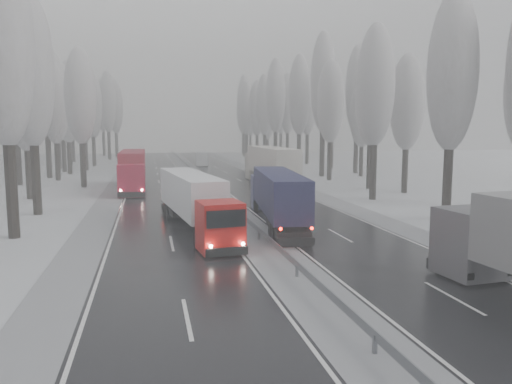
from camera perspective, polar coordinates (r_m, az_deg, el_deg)
name	(u,v)px	position (r m, az deg, el deg)	size (l,w,h in m)	color
ground	(328,308)	(19.41, 8.19, -12.98)	(260.00, 260.00, 0.00)	silver
carriageway_right	(272,198)	(48.95, 1.79, -0.67)	(7.50, 200.00, 0.03)	black
carriageway_left	(163,201)	(47.55, -10.59, -1.02)	(7.50, 200.00, 0.03)	black
median_slush	(219,199)	(47.97, -4.31, -0.84)	(3.00, 200.00, 0.04)	gray
shoulder_right	(319,196)	(50.36, 7.27, -0.50)	(2.40, 200.00, 0.04)	gray
shoulder_left	(108,203)	(47.69, -16.54, -1.17)	(2.40, 200.00, 0.04)	gray
median_guardrail	(218,193)	(47.88, -4.31, -0.16)	(0.12, 200.00, 0.76)	slate
tree_16	(453,73)	(39.35, 21.54, 12.50)	(3.60, 3.60, 16.53)	black
tree_18	(376,86)	(48.99, 13.51, 11.67)	(3.60, 3.60, 16.58)	black
tree_19	(407,103)	(54.96, 16.91, 9.71)	(3.60, 3.60, 14.57)	black
tree_20	(371,98)	(57.73, 13.04, 10.41)	(3.60, 3.60, 15.71)	black
tree_21	(375,85)	(62.42, 13.39, 11.85)	(3.60, 3.60, 18.62)	black
tree_22	(331,102)	(67.01, 8.51, 10.12)	(3.60, 3.60, 15.86)	black
tree_23	(362,115)	(73.03, 12.05, 8.63)	(3.60, 3.60, 13.55)	black
tree_24	(323,83)	(72.60, 7.68, 12.23)	(3.60, 3.60, 20.49)	black
tree_25	(357,91)	(78.79, 11.50, 11.26)	(3.60, 3.60, 19.44)	black
tree_26	(299,96)	(82.11, 4.99, 10.90)	(3.60, 3.60, 18.78)	black
tree_27	(332,102)	(88.16, 8.72, 10.10)	(3.60, 3.60, 17.62)	black
tree_28	(276,97)	(92.08, 2.26, 10.84)	(3.60, 3.60, 19.62)	black
tree_29	(308,104)	(97.91, 5.92, 10.02)	(3.60, 3.60, 18.11)	black
tree_30	(265,105)	(101.53, 1.00, 9.87)	(3.60, 3.60, 17.86)	black
tree_31	(288,104)	(106.89, 3.64, 9.96)	(3.60, 3.60, 18.58)	black
tree_32	(257,109)	(108.85, 0.12, 9.51)	(3.60, 3.60, 17.33)	black
tree_33	(267,118)	(113.38, 1.26, 8.44)	(3.60, 3.60, 14.33)	black
tree_34	(247,109)	(115.63, -1.07, 9.46)	(3.60, 3.60, 17.63)	black
tree_35	(281,108)	(121.61, 2.88, 9.52)	(3.60, 3.60, 18.25)	black
tree_36	(244,104)	(125.61, -1.36, 10.03)	(3.60, 3.60, 20.23)	black
tree_37	(268,115)	(130.88, 1.36, 8.83)	(3.60, 3.60, 16.37)	black
tree_38	(243,111)	(136.23, -1.49, 9.20)	(3.60, 3.60, 17.97)	black
tree_39	(250,116)	(140.66, -0.65, 8.67)	(3.60, 3.60, 16.19)	black
tree_56	(3,44)	(34.18, -26.97, 14.84)	(3.60, 3.60, 18.12)	black
tree_58	(30,71)	(42.77, -24.40, 12.48)	(3.60, 3.60, 17.21)	black
tree_60	(25,98)	(52.59, -24.91, 9.68)	(3.60, 3.60, 14.84)	black
tree_62	(80,97)	(61.37, -19.45, 10.18)	(3.60, 3.60, 16.04)	black
tree_63	(15,94)	(66.75, -25.88, 10.07)	(3.60, 3.60, 16.88)	black
tree_64	(55,104)	(70.86, -22.02, 9.29)	(3.60, 3.60, 15.42)	black
tree_65	(45,86)	(75.27, -22.96, 11.06)	(3.60, 3.60, 19.48)	black
tree_66	(67,108)	(80.34, -20.77, 8.94)	(3.60, 3.60, 15.23)	black
tree_67	(62,102)	(84.56, -21.34, 9.61)	(3.60, 3.60, 17.09)	black
tree_68	(84,104)	(86.88, -19.09, 9.44)	(3.60, 3.60, 16.65)	black
tree_69	(56,95)	(91.61, -21.88, 10.25)	(3.60, 3.60, 19.35)	black
tree_70	(92,106)	(96.87, -18.22, 9.36)	(3.60, 3.60, 17.09)	black
tree_71	(68,98)	(101.50, -20.73, 10.04)	(3.60, 3.60, 19.61)	black
tree_72	(84,114)	(106.39, -19.08, 8.41)	(3.60, 3.60, 15.11)	black
tree_73	(71,108)	(110.77, -20.35, 8.99)	(3.60, 3.60, 17.22)	black
tree_74	(108,102)	(116.88, -16.59, 9.78)	(3.60, 3.60, 19.68)	black
tree_75	(67,106)	(121.82, -20.77, 9.18)	(3.60, 3.60, 18.60)	black
tree_76	(115,108)	(126.13, -15.78, 9.27)	(3.60, 3.60, 18.55)	black
tree_77	(93,119)	(130.49, -18.12, 7.92)	(3.60, 3.60, 14.32)	black
tree_78	(102,106)	(132.98, -17.14, 9.37)	(3.60, 3.60, 19.55)	black
tree_79	(93,113)	(137.16, -18.14, 8.59)	(3.60, 3.60, 17.07)	black
truck_blue_box	(277,194)	(35.02, 2.39, -0.19)	(3.92, 14.79, 3.76)	#202150
truck_cream_box	(270,163)	(60.32, 1.57, 3.34)	(3.04, 17.92, 4.58)	#A8A494
box_truck_distant	(202,158)	(93.58, -6.22, 3.83)	(2.80, 7.22, 2.63)	silver
truck_red_white	(194,198)	(33.25, -7.14, -0.70)	(3.99, 14.52, 3.69)	#BE0C0A
truck_red_red	(133,167)	(57.16, -13.88, 2.74)	(2.71, 16.68, 4.27)	#A80924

